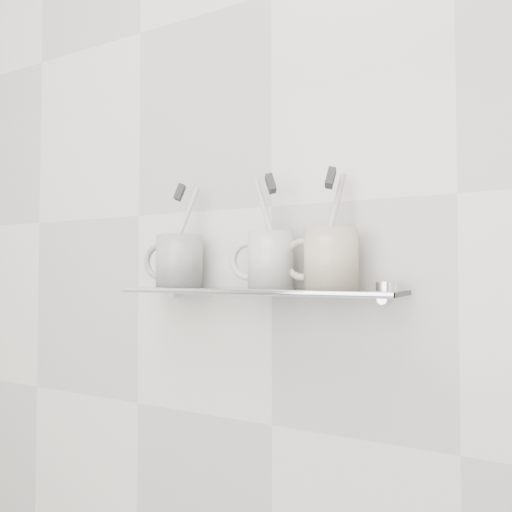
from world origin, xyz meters
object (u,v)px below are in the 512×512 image
Objects in this scene: mug_center at (271,260)px; mug_right at (331,259)px; mug_left at (179,261)px; shelf_glass at (256,291)px.

mug_right is (0.11, 0.00, 0.00)m from mug_center.
mug_left is at bearing 175.30° from mug_right.
mug_left is 0.19m from mug_center.
mug_center is 0.99× the size of mug_right.
mug_right reaches higher than shelf_glass.
shelf_glass is 0.15m from mug_right.
mug_left and mug_center have the same top height.
mug_right is (0.30, 0.00, 0.00)m from mug_left.
mug_left is 0.30m from mug_right.
shelf_glass is 0.06m from mug_center.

